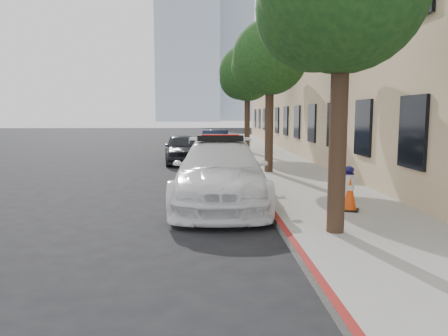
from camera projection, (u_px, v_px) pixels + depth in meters
name	position (u px, v px, depth m)	size (l,w,h in m)	color
ground	(176.00, 215.00, 9.49)	(120.00, 120.00, 0.00)	black
sidewalk	(271.00, 161.00, 19.56)	(3.20, 50.00, 0.15)	gray
curb_strip	(237.00, 162.00, 19.49)	(0.12, 50.00, 0.15)	maroon
building	(359.00, 63.00, 24.15)	(8.00, 36.00, 10.00)	tan
tower_left	(188.00, 16.00, 124.59)	(18.00, 14.00, 60.00)	#9EA8B7
tower_right	(230.00, 52.00, 141.01)	(14.00, 14.00, 44.00)	#9EA8B7
tree_mid	(271.00, 56.00, 15.04)	(2.77, 2.64, 5.43)	black
tree_far	(248.00, 72.00, 22.95)	(3.10, 3.00, 5.81)	black
police_car	(220.00, 173.00, 10.53)	(2.35, 5.43, 1.71)	white
parked_car_mid	(182.00, 149.00, 19.41)	(1.55, 3.84, 1.31)	black
parked_car_far	(215.00, 142.00, 23.56)	(1.39, 3.99, 1.31)	#161F37
fire_hydrant	(348.00, 183.00, 10.38)	(0.35, 0.31, 0.81)	white
traffic_cone	(350.00, 194.00, 9.24)	(0.49, 0.49, 0.72)	black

